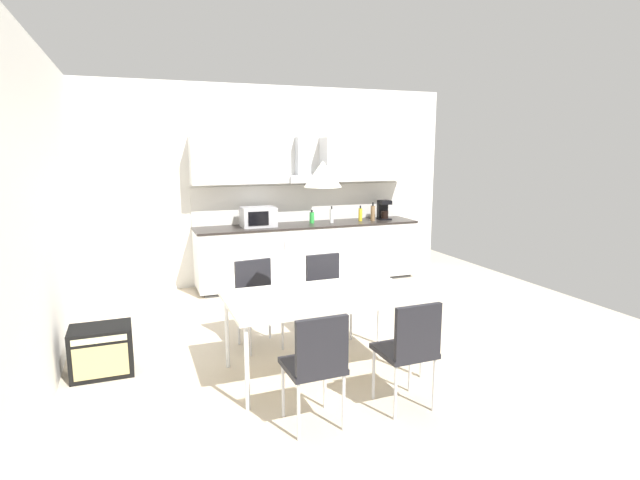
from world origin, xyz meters
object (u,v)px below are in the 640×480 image
microwave (258,217)px  bottle_green (312,218)px  chair_far_right (326,287)px  chair_near_left (317,359)px  coffee_maker (383,210)px  bottle_yellow (360,214)px  chair_near_right (410,344)px  dining_table (323,299)px  bottle_white (332,216)px  chair_far_left (257,294)px  guitar_amp (102,351)px  pendant_lamp (323,174)px  bottle_brown (373,213)px

microwave → bottle_green: bearing=3.0°
bottle_green → chair_far_right: bottle_green is taller
chair_near_left → coffee_maker: bearing=56.2°
bottle_yellow → chair_near_right: bearing=-110.1°
dining_table → coffee_maker: bearing=53.7°
microwave → bottle_white: microwave is taller
bottle_white → chair_far_left: bearing=-128.9°
bottle_yellow → guitar_amp: bottle_yellow is taller
coffee_maker → chair_far_right: size_ratio=0.34×
microwave → chair_far_left: bearing=-104.7°
guitar_amp → chair_far_right: bearing=4.7°
guitar_amp → pendant_lamp: (1.85, -0.67, 1.56)m
bottle_brown → dining_table: (-1.95, -2.89, -0.32)m
microwave → chair_near_right: bearing=-86.7°
chair_near_left → guitar_amp: chair_near_left is taller
chair_near_right → guitar_amp: chair_near_right is taller
bottle_white → dining_table: 3.19m
microwave → bottle_yellow: 1.60m
coffee_maker → bottle_white: (-0.90, -0.06, -0.04)m
bottle_white → coffee_maker: bearing=3.8°
dining_table → chair_far_left: bearing=114.5°
microwave → chair_far_left: microwave is taller
microwave → bottle_brown: size_ratio=1.71×
bottle_brown → chair_far_right: (-1.58, -2.04, -0.48)m
bottle_brown → chair_near_right: size_ratio=0.32×
guitar_amp → pendant_lamp: pendant_lamp is taller
bottle_white → pendant_lamp: pendant_lamp is taller
bottle_yellow → chair_near_left: 4.37m
chair_near_right → chair_far_left: 1.86m
pendant_lamp → bottle_yellow: bearing=59.0°
microwave → chair_near_left: microwave is taller
bottle_white → chair_near_right: bottle_white is taller
chair_near_left → chair_far_left: bearing=90.4°
bottle_white → guitar_amp: bearing=-144.3°
bottle_white → pendant_lamp: bearing=-113.7°
chair_near_right → guitar_amp: bearing=145.7°
dining_table → microwave: bearing=86.8°
chair_far_left → chair_near_right: bearing=-65.7°
microwave → chair_near_left: size_ratio=0.55×
bottle_yellow → dining_table: bearing=-121.0°
dining_table → bottle_yellow: bearing=59.0°
chair_near_right → dining_table: bearing=114.0°
microwave → bottle_white: (1.11, -0.03, -0.03)m
bottle_white → pendant_lamp: 3.27m
microwave → guitar_amp: 3.14m
guitar_amp → microwave: bearing=48.5°
microwave → bottle_white: 1.11m
microwave → chair_far_left: 2.22m
bottle_brown → bottle_white: bearing=178.5°
bottle_white → chair_near_left: (-1.65, -3.76, -0.46)m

